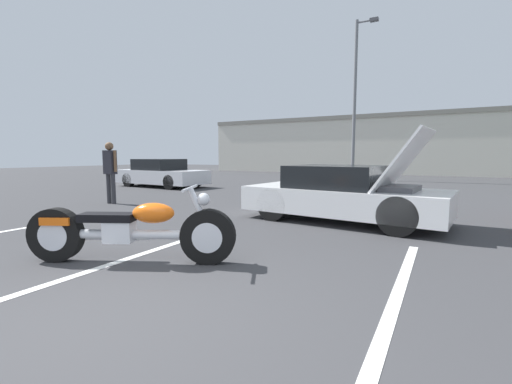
# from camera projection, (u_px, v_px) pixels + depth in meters

# --- Properties ---
(ground_plane) EXTENTS (80.00, 80.00, 0.00)m
(ground_plane) POSITION_uv_depth(u_px,v_px,m) (96.00, 329.00, 2.71)
(ground_plane) COLOR #38383A
(parking_stripe_foreground) EXTENTS (0.12, 4.80, 0.01)m
(parking_stripe_foreground) POSITION_uv_depth(u_px,v_px,m) (6.00, 231.00, 6.23)
(parking_stripe_foreground) COLOR white
(parking_stripe_foreground) RESTS_ON ground
(parking_stripe_middle) EXTENTS (0.12, 4.80, 0.01)m
(parking_stripe_middle) POSITION_uv_depth(u_px,v_px,m) (133.00, 257.00, 4.64)
(parking_stripe_middle) COLOR white
(parking_stripe_middle) RESTS_ON ground
(parking_stripe_back) EXTENTS (0.12, 4.80, 0.01)m
(parking_stripe_back) POSITION_uv_depth(u_px,v_px,m) (392.00, 309.00, 3.06)
(parking_stripe_back) COLOR white
(parking_stripe_back) RESTS_ON ground
(far_building) EXTENTS (32.00, 4.20, 4.40)m
(far_building) POSITION_uv_depth(u_px,v_px,m) (410.00, 143.00, 25.51)
(far_building) COLOR beige
(far_building) RESTS_ON ground
(light_pole) EXTENTS (1.21, 0.28, 8.67)m
(light_pole) POSITION_uv_depth(u_px,v_px,m) (356.00, 95.00, 18.84)
(light_pole) COLOR slate
(light_pole) RESTS_ON ground
(motorcycle) EXTENTS (2.49, 1.33, 0.99)m
(motorcycle) POSITION_uv_depth(u_px,v_px,m) (131.00, 231.00, 4.38)
(motorcycle) COLOR black
(motorcycle) RESTS_ON ground
(show_car_hood_open) EXTENTS (4.19, 2.16, 1.87)m
(show_car_hood_open) POSITION_uv_depth(u_px,v_px,m) (344.00, 194.00, 7.12)
(show_car_hood_open) COLOR white
(show_car_hood_open) RESTS_ON ground
(parked_car_left_row) EXTENTS (4.23, 1.99, 1.22)m
(parked_car_left_row) POSITION_uv_depth(u_px,v_px,m) (162.00, 174.00, 15.11)
(parked_car_left_row) COLOR silver
(parked_car_left_row) RESTS_ON ground
(spectator_near_motorcycle) EXTENTS (0.52, 0.23, 1.75)m
(spectator_near_motorcycle) POSITION_uv_depth(u_px,v_px,m) (110.00, 167.00, 9.72)
(spectator_near_motorcycle) COLOR #333338
(spectator_near_motorcycle) RESTS_ON ground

